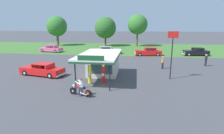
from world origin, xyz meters
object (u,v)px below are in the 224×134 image
(parked_car_back_row_centre_left, at_px, (107,50))
(bystander_admiring_sedan, at_px, (163,62))
(motorcycle_with_rider, at_px, (81,88))
(parked_car_back_row_centre, at_px, (148,52))
(parked_car_back_row_centre_right, at_px, (51,49))
(roadside_pole_sign, at_px, (172,47))
(gas_pump_offside, at_px, (103,75))
(parked_car_second_row_spare, at_px, (196,52))
(featured_classic_sedan, at_px, (42,70))
(bystander_standing_back_lot, at_px, (206,60))
(gas_pump_nearside, at_px, (90,75))

(parked_car_back_row_centre_left, distance_m, bystander_admiring_sedan, 15.56)
(motorcycle_with_rider, distance_m, parked_car_back_row_centre, 22.87)
(parked_car_back_row_centre_right, distance_m, roadside_pole_sign, 28.92)
(gas_pump_offside, bearing_deg, parked_car_second_row_spare, 53.21)
(gas_pump_offside, distance_m, parked_car_back_row_centre_left, 20.05)
(featured_classic_sedan, height_order, parked_car_second_row_spare, parked_car_second_row_spare)
(parked_car_second_row_spare, bearing_deg, gas_pump_offside, -126.79)
(featured_classic_sedan, distance_m, parked_car_back_row_centre, 21.00)
(parked_car_second_row_spare, relative_size, bystander_standing_back_lot, 2.97)
(parked_car_back_row_centre_right, relative_size, parked_car_back_row_centre, 1.00)
(gas_pump_nearside, relative_size, parked_car_back_row_centre_right, 0.39)
(featured_classic_sedan, distance_m, parked_car_back_row_centre_right, 19.80)
(featured_classic_sedan, height_order, parked_car_back_row_centre, parked_car_back_row_centre)
(motorcycle_with_rider, xyz_separation_m, bystander_admiring_sedan, (8.19, 10.93, 0.25))
(bystander_standing_back_lot, distance_m, bystander_admiring_sedan, 6.93)
(gas_pump_offside, relative_size, parked_car_back_row_centre_left, 0.36)
(parked_car_back_row_centre_right, xyz_separation_m, parked_car_back_row_centre_left, (12.70, -0.79, -0.01))
(gas_pump_offside, bearing_deg, parked_car_back_row_centre_left, 98.21)
(gas_pump_offside, relative_size, parked_car_second_row_spare, 0.42)
(parked_car_back_row_centre_right, bearing_deg, gas_pump_offside, -52.96)
(parked_car_second_row_spare, bearing_deg, bystander_admiring_sedan, -123.31)
(gas_pump_nearside, bearing_deg, parked_car_back_row_centre, 69.33)
(gas_pump_offside, bearing_deg, parked_car_back_row_centre, 73.25)
(motorcycle_with_rider, bearing_deg, bystander_standing_back_lot, 42.56)
(bystander_admiring_sedan, distance_m, roadside_pole_sign, 5.53)
(featured_classic_sedan, xyz_separation_m, bystander_admiring_sedan, (14.70, 5.28, 0.23))
(parked_car_back_row_centre_left, bearing_deg, featured_classic_sedan, -105.97)
(gas_pump_offside, height_order, featured_classic_sedan, gas_pump_offside)
(parked_car_second_row_spare, bearing_deg, motorcycle_with_rider, -125.02)
(motorcycle_with_rider, bearing_deg, bystander_admiring_sedan, 53.15)
(parked_car_second_row_spare, relative_size, parked_car_back_row_centre_right, 0.92)
(motorcycle_with_rider, xyz_separation_m, parked_car_back_row_centre, (6.93, 21.80, 0.07))
(gas_pump_nearside, bearing_deg, parked_car_second_row_spare, 50.68)
(gas_pump_nearside, distance_m, bystander_standing_back_lot, 17.89)
(featured_classic_sedan, bearing_deg, parked_car_back_row_centre_left, 74.03)
(gas_pump_offside, bearing_deg, gas_pump_nearside, 180.00)
(motorcycle_with_rider, distance_m, parked_car_second_row_spare, 28.20)
(parked_car_back_row_centre_right, bearing_deg, featured_classic_sedan, -67.08)
(gas_pump_offside, xyz_separation_m, roadside_pole_sign, (7.03, 2.81, 2.59))
(gas_pump_offside, bearing_deg, motorcycle_with_rider, -112.54)
(gas_pump_nearside, xyz_separation_m, parked_car_back_row_centre_right, (-14.15, 20.63, -0.27))
(motorcycle_with_rider, xyz_separation_m, parked_car_second_row_spare, (16.19, 23.10, 0.05))
(motorcycle_with_rider, bearing_deg, parked_car_back_row_centre, 72.36)
(parked_car_second_row_spare, height_order, parked_car_back_row_centre_right, parked_car_second_row_spare)
(parked_car_back_row_centre_right, bearing_deg, roadside_pole_sign, -38.26)
(parked_car_back_row_centre, bearing_deg, parked_car_back_row_centre_right, 174.34)
(gas_pump_offside, height_order, parked_car_back_row_centre, gas_pump_offside)
(parked_car_back_row_centre_left, bearing_deg, bystander_standing_back_lot, -30.85)
(gas_pump_nearside, distance_m, featured_classic_sedan, 6.88)
(parked_car_back_row_centre_left, relative_size, bystander_standing_back_lot, 3.45)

